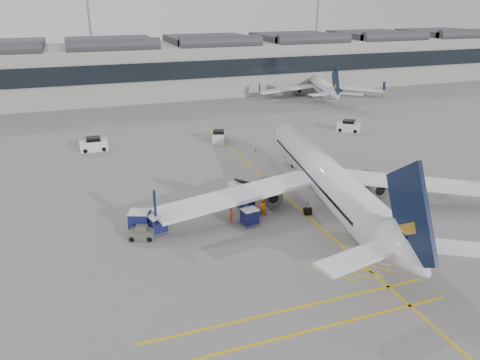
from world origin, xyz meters
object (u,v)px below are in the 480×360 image
object	(u,v)px
baggage_cart_a	(245,199)
pushback_tug	(142,233)
airliner_main	(327,178)
belt_loader	(241,190)
ramp_agent_b	(262,206)
ramp_agent_a	(231,215)

from	to	relation	value
baggage_cart_a	pushback_tug	world-z (taller)	baggage_cart_a
airliner_main	baggage_cart_a	bearing A→B (deg)	174.30
belt_loader	baggage_cart_a	size ratio (longest dim) A/B	2.46
ramp_agent_b	airliner_main	bearing A→B (deg)	-176.84
airliner_main	ramp_agent_b	size ratio (longest dim) A/B	19.90
belt_loader	ramp_agent_b	world-z (taller)	ramp_agent_b
ramp_agent_b	pushback_tug	world-z (taller)	ramp_agent_b
pushback_tug	ramp_agent_a	bearing A→B (deg)	22.57
baggage_cart_a	ramp_agent_a	world-z (taller)	baggage_cart_a
pushback_tug	airliner_main	bearing A→B (deg)	22.37
ramp_agent_a	airliner_main	bearing A→B (deg)	-55.42
baggage_cart_a	ramp_agent_b	xyz separation A→B (m)	(1.01, -2.15, -0.02)
airliner_main	ramp_agent_a	bearing A→B (deg)	-168.24
belt_loader	ramp_agent_a	distance (m)	7.05
belt_loader	pushback_tug	distance (m)	13.68
pushback_tug	ramp_agent_b	bearing A→B (deg)	24.06
baggage_cart_a	pushback_tug	bearing A→B (deg)	-165.54
ramp_agent_a	pushback_tug	world-z (taller)	ramp_agent_a
ramp_agent_a	ramp_agent_b	bearing A→B (deg)	-49.78
baggage_cart_a	airliner_main	bearing A→B (deg)	-15.94
belt_loader	ramp_agent_b	distance (m)	5.81
ramp_agent_b	pushback_tug	xyz separation A→B (m)	(-12.15, -0.86, -0.43)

